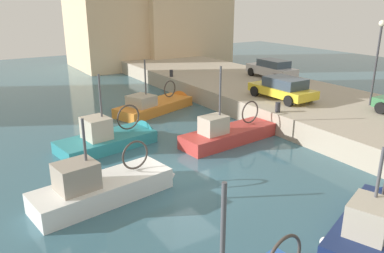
{
  "coord_description": "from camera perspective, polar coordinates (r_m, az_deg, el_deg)",
  "views": [
    {
      "loc": [
        -7.41,
        -12.67,
        7.11
      ],
      "look_at": [
        2.01,
        2.36,
        1.2
      ],
      "focal_mm": 35.84,
      "sensor_mm": 36.0,
      "label": 1
    }
  ],
  "objects": [
    {
      "name": "mooring_bollard_south",
      "position": [
        21.56,
        12.65,
        2.82
      ],
      "size": [
        0.28,
        0.28,
        0.55
      ],
      "primitive_type": "cylinder",
      "color": "#2D2D33",
      "rests_on": "quay_wall"
    },
    {
      "name": "fishing_boat_red",
      "position": [
        20.34,
        6.08,
        -1.78
      ],
      "size": [
        6.34,
        2.17,
        4.79
      ],
      "color": "#BC3833",
      "rests_on": "ground"
    },
    {
      "name": "mooring_bollard_mid",
      "position": [
        31.0,
        -3.1,
        7.92
      ],
      "size": [
        0.28,
        0.28,
        0.55
      ],
      "primitive_type": "cylinder",
      "color": "#2D2D33",
      "rests_on": "quay_wall"
    },
    {
      "name": "fishing_boat_navy",
      "position": [
        13.92,
        25.55,
        -13.58
      ],
      "size": [
        5.77,
        3.5,
        4.0
      ],
      "color": "navy",
      "rests_on": "ground"
    },
    {
      "name": "parked_car_yellow",
      "position": [
        24.38,
        13.39,
        5.59
      ],
      "size": [
        2.14,
        4.31,
        1.37
      ],
      "color": "gold",
      "rests_on": "quay_wall"
    },
    {
      "name": "quay_wall",
      "position": [
        23.68,
        23.12,
        0.95
      ],
      "size": [
        9.0,
        56.0,
        1.2
      ],
      "primitive_type": "cube",
      "color": "#ADA08C",
      "rests_on": "ground"
    },
    {
      "name": "water_surface",
      "position": [
        16.31,
        -1.59,
        -7.42
      ],
      "size": [
        80.0,
        80.0,
        0.0
      ],
      "primitive_type": "plane",
      "color": "#386070",
      "rests_on": "ground"
    },
    {
      "name": "quay_streetlamp",
      "position": [
        24.27,
        25.98,
        10.33
      ],
      "size": [
        0.36,
        0.36,
        4.83
      ],
      "color": "#38383D",
      "rests_on": "quay_wall"
    },
    {
      "name": "fishing_boat_teal",
      "position": [
        19.98,
        -11.46,
        -2.37
      ],
      "size": [
        5.85,
        2.83,
        4.68
      ],
      "color": "teal",
      "rests_on": "ground"
    },
    {
      "name": "fishing_boat_white",
      "position": [
        14.98,
        -12.08,
        -9.74
      ],
      "size": [
        6.14,
        2.51,
        4.06
      ],
      "color": "white",
      "rests_on": "ground"
    },
    {
      "name": "fishing_boat_orange",
      "position": [
        25.92,
        -5.01,
        2.68
      ],
      "size": [
        6.69,
        3.98,
        4.44
      ],
      "color": "orange",
      "rests_on": "ground"
    },
    {
      "name": "parked_car_silver",
      "position": [
        30.97,
        11.8,
        8.43
      ],
      "size": [
        1.97,
        4.42,
        1.45
      ],
      "color": "#B7B7BC",
      "rests_on": "quay_wall"
    }
  ]
}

